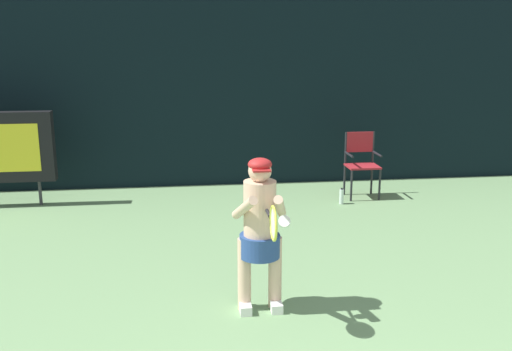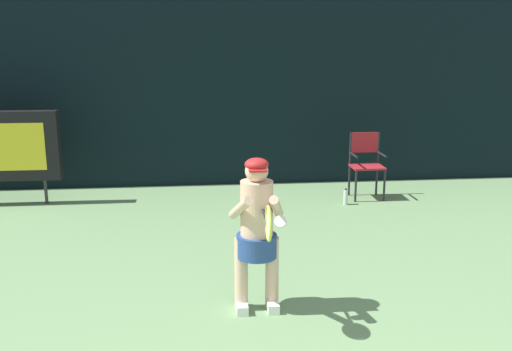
# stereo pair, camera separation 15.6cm
# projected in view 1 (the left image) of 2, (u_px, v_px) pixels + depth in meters

# --- Properties ---
(backdrop_screen) EXTENTS (18.00, 0.12, 3.66)m
(backdrop_screen) POSITION_uv_depth(u_px,v_px,m) (239.00, 84.00, 9.98)
(backdrop_screen) COLOR black
(backdrop_screen) RESTS_ON ground
(umpire_chair) EXTENTS (0.52, 0.44, 1.08)m
(umpire_chair) POSITION_uv_depth(u_px,v_px,m) (361.00, 161.00, 9.38)
(umpire_chair) COLOR black
(umpire_chair) RESTS_ON ground
(water_bottle) EXTENTS (0.07, 0.07, 0.27)m
(water_bottle) POSITION_uv_depth(u_px,v_px,m) (342.00, 197.00, 9.04)
(water_bottle) COLOR silver
(water_bottle) RESTS_ON ground
(tennis_player) EXTENTS (0.53, 0.61, 1.50)m
(tennis_player) POSITION_uv_depth(u_px,v_px,m) (260.00, 228.00, 5.33)
(tennis_player) COLOR white
(tennis_player) RESTS_ON ground
(tennis_racket) EXTENTS (0.03, 0.60, 0.31)m
(tennis_racket) POSITION_uv_depth(u_px,v_px,m) (273.00, 223.00, 4.80)
(tennis_racket) COLOR black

